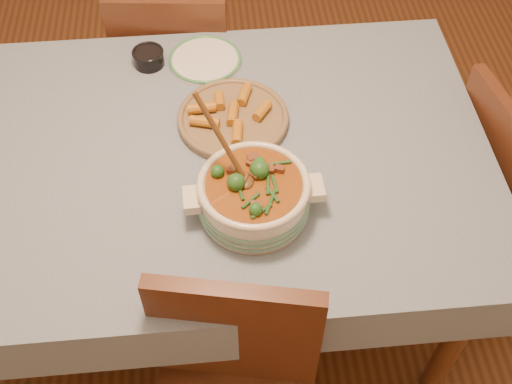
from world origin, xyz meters
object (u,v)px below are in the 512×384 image
condiment_bowl (148,57)px  fried_plate (233,117)px  chair_right (505,184)px  chair_far (177,68)px  stew_casserole (254,193)px  white_plate (205,60)px  dining_table (197,175)px

condiment_bowl → fried_plate: fried_plate is taller
chair_right → chair_far: bearing=48.4°
stew_casserole → white_plate: bearing=99.6°
white_plate → chair_right: bearing=-20.9°
stew_casserole → condiment_bowl: (-0.28, 0.61, -0.04)m
white_plate → chair_right: chair_right is taller
stew_casserole → fried_plate: bearing=95.5°
chair_far → chair_right: 1.24m
fried_plate → chair_far: bearing=107.9°
condiment_bowl → chair_right: 1.22m
stew_casserole → white_plate: (-0.10, 0.60, -0.06)m
stew_casserole → white_plate: 0.61m
stew_casserole → fried_plate: (-0.03, 0.33, -0.05)m
stew_casserole → fried_plate: size_ratio=0.93×
dining_table → fried_plate: 0.20m
dining_table → condiment_bowl: size_ratio=13.19×
chair_far → fried_plate: bearing=114.0°
chair_far → chair_right: (1.06, -0.65, -0.01)m
chair_right → fried_plate: bearing=74.3°
dining_table → stew_casserole: size_ratio=4.68×
chair_right → condiment_bowl: bearing=61.8°
white_plate → dining_table: bearing=-97.1°
chair_right → white_plate: bearing=59.1°
dining_table → stew_casserole: stew_casserole is taller
dining_table → chair_far: bearing=95.4°
dining_table → fried_plate: fried_plate is taller
dining_table → chair_right: bearing=1.4°
chair_far → chair_right: size_ratio=1.03×
stew_casserole → chair_right: stew_casserole is taller
white_plate → chair_right: (0.95, -0.36, -0.29)m
dining_table → white_plate: (0.05, 0.39, 0.10)m
white_plate → chair_far: (-0.11, 0.29, -0.27)m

